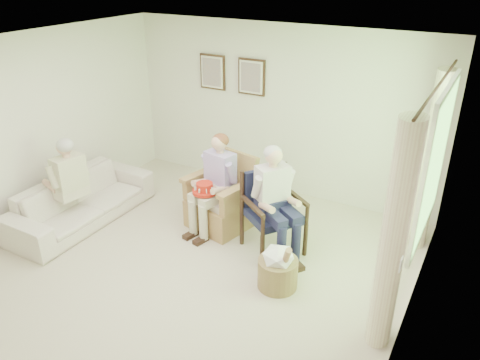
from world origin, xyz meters
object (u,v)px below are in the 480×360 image
Objects in this scene: person_dark at (272,195)px; red_hat at (205,189)px; person_wicker at (216,178)px; person_sofa at (66,179)px; hatbox at (278,267)px; wood_armchair at (277,208)px; sofa at (82,200)px; wicker_armchair at (222,204)px.

red_hat is at bearing 127.17° from person_dark.
person_wicker is at bearing 114.63° from person_dark.
person_sofa reaches higher than hatbox.
wood_armchair is 0.89m from hatbox.
sofa is at bearing -179.93° from hatbox.
wood_armchair is at bearing 116.88° from hatbox.
person_wicker reaches higher than person_sofa.
wood_armchair is at bearing 35.34° from person_dark.
wood_armchair reaches higher than hatbox.
wicker_armchair is 0.50m from red_hat.
person_sofa is 3.93× the size of red_hat.
person_dark is 4.28× the size of red_hat.
sofa is 1.61× the size of person_wicker.
wicker_armchair is at bearing 106.64° from person_dark.
hatbox is (3.07, 0.20, -0.47)m from person_sofa.
red_hat is (-0.06, -0.34, 0.36)m from wicker_armchair.
wicker_armchair reaches higher than red_hat.
sofa is at bearing 140.89° from wood_armchair.
wood_armchair is 1.52× the size of hatbox.
sofa is at bearing 137.48° from person_dark.
wood_armchair is at bearing 12.37° from person_wicker.
person_wicker is 0.92m from person_dark.
red_hat is (1.73, 0.55, 0.37)m from sofa.
sofa is at bearing -144.92° from person_wicker.
person_sofa is at bearing -176.18° from hatbox.
sofa is (-2.69, -0.75, -0.25)m from wood_armchair.
person_sofa reaches higher than sofa.
wood_armchair is 0.98m from red_hat.
person_wicker is 1.98× the size of hatbox.
hatbox reaches higher than sofa.
person_wicker reaches higher than wood_armchair.
person_wicker is at bearing 149.75° from hatbox.
hatbox is (1.33, -0.54, -0.42)m from red_hat.
wood_armchair is 3.15× the size of red_hat.
wicker_armchair is 2.00m from sofa.
hatbox is (0.38, -0.74, -0.30)m from wood_armchair.
person_sofa reaches higher than red_hat.
red_hat reaches higher than hatbox.
person_wicker is 2.03m from person_sofa.
sofa is 3.07m from hatbox.
wood_armchair is at bearing -74.45° from sofa.
sofa is 1.54× the size of person_dark.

